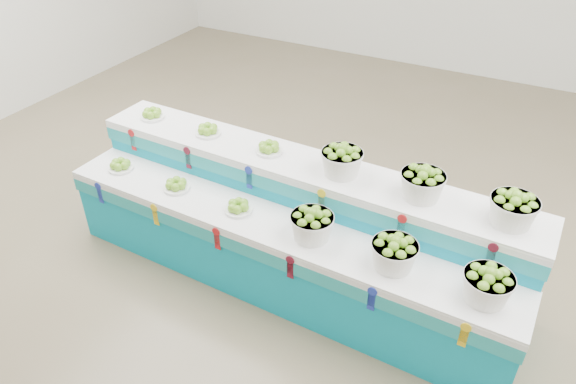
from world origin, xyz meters
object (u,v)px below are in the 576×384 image
object	(u,v)px
plate_upper_mid	(208,129)
basket_upper_right	(513,209)
display_stand	(288,227)
basket_lower_left	(312,224)

from	to	relation	value
plate_upper_mid	basket_upper_right	xyz separation A→B (m)	(2.57, -0.09, 0.07)
display_stand	plate_upper_mid	size ratio (longest dim) A/B	17.11
basket_lower_left	plate_upper_mid	xyz separation A→B (m)	(-1.28, 0.53, 0.23)
basket_lower_left	plate_upper_mid	bearing A→B (deg)	157.56
display_stand	plate_upper_mid	distance (m)	1.13
basket_lower_left	basket_upper_right	bearing A→B (deg)	18.81
plate_upper_mid	display_stand	bearing A→B (deg)	-16.20
display_stand	basket_upper_right	xyz separation A→B (m)	(1.63, 0.19, 0.63)
display_stand	plate_upper_mid	bearing A→B (deg)	165.77
display_stand	basket_lower_left	distance (m)	0.53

